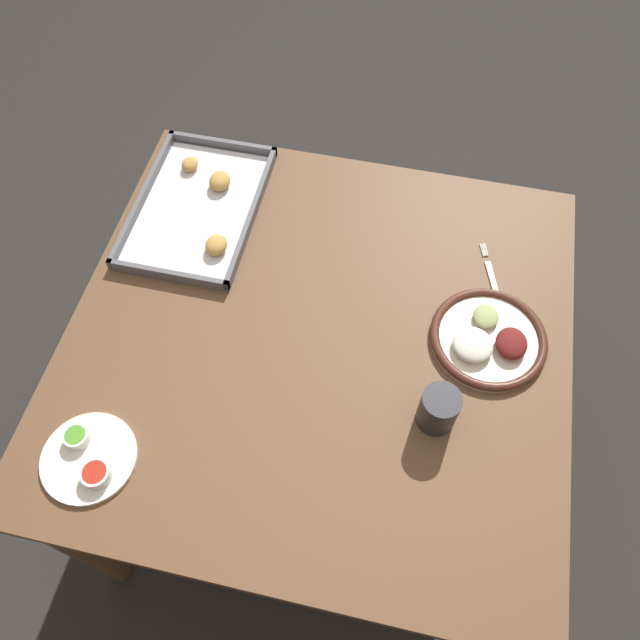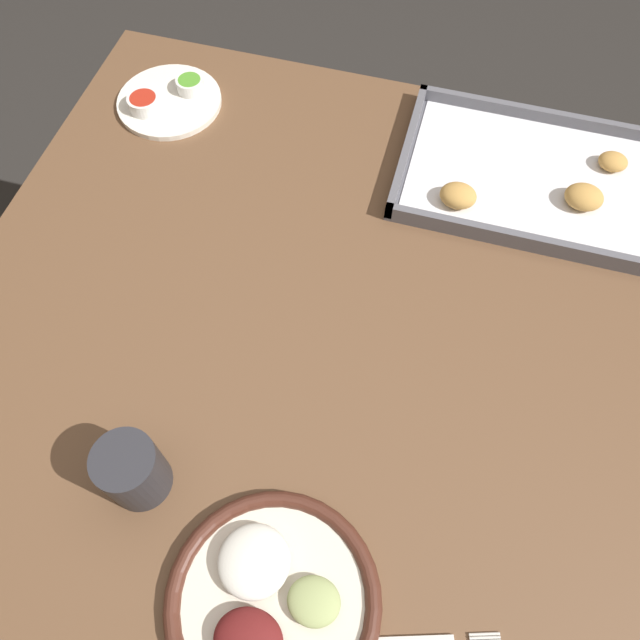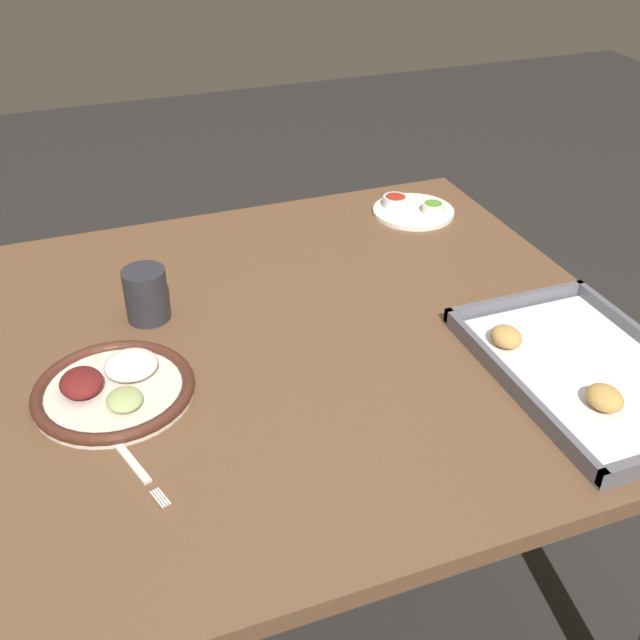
{
  "view_description": "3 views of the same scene",
  "coord_description": "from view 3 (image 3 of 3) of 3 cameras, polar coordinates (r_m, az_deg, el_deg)",
  "views": [
    {
      "loc": [
        -0.64,
        -0.15,
        1.93
      ],
      "look_at": [
        0.02,
        0.0,
        0.8
      ],
      "focal_mm": 35.0,
      "sensor_mm": 36.0,
      "label": 1
    },
    {
      "loc": [
        0.13,
        -0.4,
        1.55
      ],
      "look_at": [
        0.02,
        0.0,
        0.8
      ],
      "focal_mm": 35.0,
      "sensor_mm": 36.0,
      "label": 2
    },
    {
      "loc": [
        1.02,
        -0.37,
        1.5
      ],
      "look_at": [
        0.02,
        0.0,
        0.8
      ],
      "focal_mm": 42.0,
      "sensor_mm": 36.0,
      "label": 3
    }
  ],
  "objects": [
    {
      "name": "fork",
      "position": [
        1.09,
        -14.42,
        -10.1
      ],
      "size": [
        0.2,
        0.07,
        0.0
      ],
      "rotation": [
        0.0,
        0.0,
        0.31
      ],
      "color": "silver",
      "rests_on": "dining_table"
    },
    {
      "name": "ground_plane",
      "position": [
        1.86,
        -0.22,
        -20.66
      ],
      "size": [
        8.0,
        8.0,
        0.0
      ],
      "primitive_type": "plane",
      "color": "#282623"
    },
    {
      "name": "drinking_cup",
      "position": [
        1.35,
        -13.1,
        1.9
      ],
      "size": [
        0.08,
        0.08,
        0.1
      ],
      "color": "#28282D",
      "rests_on": "dining_table"
    },
    {
      "name": "saucer_plate",
      "position": [
        1.73,
        7.07,
        8.39
      ],
      "size": [
        0.18,
        0.18,
        0.03
      ],
      "color": "white",
      "rests_on": "dining_table"
    },
    {
      "name": "baking_tray",
      "position": [
        1.27,
        19.61,
        -3.74
      ],
      "size": [
        0.43,
        0.29,
        0.04
      ],
      "color": "#595960",
      "rests_on": "dining_table"
    },
    {
      "name": "dining_table",
      "position": [
        1.38,
        -0.28,
        -4.34
      ],
      "size": [
        1.05,
        1.07,
        0.77
      ],
      "color": "brown",
      "rests_on": "ground_plane"
    },
    {
      "name": "dinner_plate",
      "position": [
        1.2,
        -15.45,
        -4.99
      ],
      "size": [
        0.25,
        0.25,
        0.04
      ],
      "color": "beige",
      "rests_on": "dining_table"
    }
  ]
}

